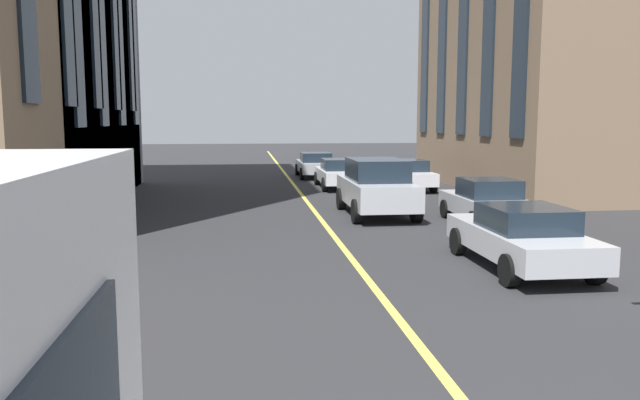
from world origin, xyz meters
name	(u,v)px	position (x,y,z in m)	size (l,w,h in m)	color
lane_centre_line	(310,206)	(20.00, 0.00, 0.00)	(80.00, 0.16, 0.01)	#D8C64C
car_silver_oncoming	(487,201)	(15.33, -4.90, 0.70)	(3.90, 1.89, 1.40)	#B7BABF
car_white_mid	(406,174)	(24.94, -4.90, 0.70)	(4.40, 1.95, 1.37)	silver
car_silver_parked_a	(315,165)	(31.43, -1.50, 0.70)	(4.40, 1.95, 1.37)	#B7BABF
car_white_near	(339,173)	(25.86, -1.98, 0.70)	(4.40, 1.95, 1.37)	silver
car_silver_parked_b	(521,236)	(9.72, -3.44, 0.70)	(4.40, 1.95, 1.37)	#B7BABF
car_silver_far	(376,187)	(17.45, -1.93, 0.97)	(4.70, 2.14, 1.88)	#B7BABF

